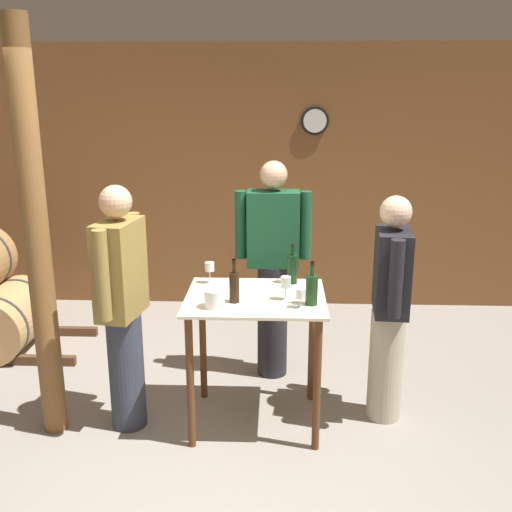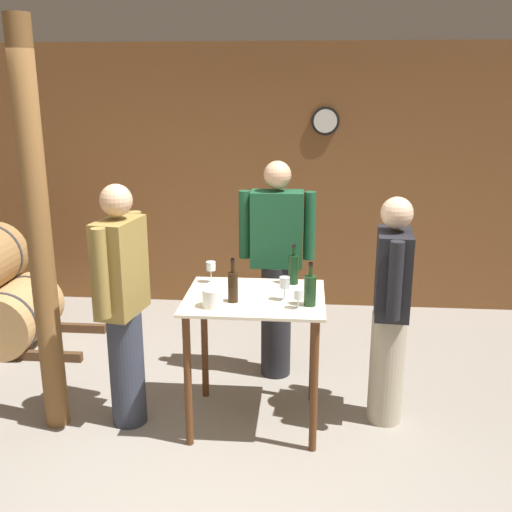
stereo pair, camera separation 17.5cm
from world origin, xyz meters
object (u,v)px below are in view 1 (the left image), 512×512
object	(u,v)px
wine_bottle_far_left	(234,286)
wooden_post	(37,240)
ice_bucket	(215,299)
wine_bottle_center	(312,289)
person_visitor_with_scarf	(273,265)
wine_glass_near_left	(210,268)
wine_bottle_left	(292,268)
person_visitor_bearded	(390,306)
person_host	(122,304)
wine_glass_near_center	(286,283)
wine_glass_near_right	(301,294)

from	to	relation	value
wine_bottle_far_left	wooden_post	bearing A→B (deg)	-178.75
wooden_post	ice_bucket	bearing A→B (deg)	-3.73
wooden_post	wine_bottle_far_left	size ratio (longest dim) A/B	9.27
wine_bottle_center	person_visitor_with_scarf	distance (m)	0.93
wine_bottle_center	wine_glass_near_left	bearing A→B (deg)	150.01
wooden_post	wine_bottle_left	bearing A→B (deg)	14.76
ice_bucket	person_visitor_bearded	size ratio (longest dim) A/B	0.08
wine_bottle_far_left	wine_bottle_left	size ratio (longest dim) A/B	1.01
wine_bottle_center	wine_glass_near_left	distance (m)	0.81
wooden_post	person_host	size ratio (longest dim) A/B	1.60
wine_glass_near_center	person_host	size ratio (longest dim) A/B	0.09
wine_bottle_left	wine_glass_near_center	world-z (taller)	wine_bottle_left
person_host	wine_glass_near_left	bearing A→B (deg)	32.05
wine_bottle_left	person_visitor_bearded	size ratio (longest dim) A/B	0.18
wine_bottle_center	ice_bucket	world-z (taller)	wine_bottle_center
wine_glass_near_center	wine_glass_near_left	bearing A→B (deg)	149.03
wine_bottle_center	ice_bucket	distance (m)	0.62
wine_bottle_left	person_host	world-z (taller)	person_host
wine_glass_near_left	wine_glass_near_center	distance (m)	0.62
wooden_post	wine_bottle_center	distance (m)	1.77
wine_bottle_far_left	wine_glass_near_center	size ratio (longest dim) A/B	1.84
person_visitor_with_scarf	wine_glass_near_right	bearing A→B (deg)	-78.95
wine_glass_near_left	wine_bottle_center	bearing A→B (deg)	-29.99
wine_bottle_left	wine_glass_near_right	xyz separation A→B (m)	(0.04, -0.49, -0.02)
wine_bottle_center	person_host	bearing A→B (deg)	177.13
wine_bottle_far_left	person_host	xyz separation A→B (m)	(-0.75, 0.04, -0.15)
wine_glass_near_left	person_host	distance (m)	0.66
wine_glass_near_right	wine_bottle_left	bearing A→B (deg)	95.08
person_visitor_bearded	wine_bottle_center	bearing A→B (deg)	-156.43
wine_bottle_far_left	wine_glass_near_right	world-z (taller)	wine_bottle_far_left
person_host	person_visitor_with_scarf	distance (m)	1.28
wine_bottle_far_left	person_host	world-z (taller)	person_host
wine_bottle_center	wine_glass_near_right	xyz separation A→B (m)	(-0.07, -0.06, -0.02)
wine_bottle_left	wooden_post	bearing A→B (deg)	-165.24
wine_bottle_far_left	ice_bucket	size ratio (longest dim) A/B	2.22
wine_glass_near_right	ice_bucket	world-z (taller)	wine_glass_near_right
wooden_post	wine_glass_near_right	xyz separation A→B (m)	(1.67, -0.06, -0.32)
wooden_post	wine_glass_near_right	size ratio (longest dim) A/B	21.28
wine_bottle_far_left	person_host	bearing A→B (deg)	177.09
wine_glass_near_center	person_host	bearing A→B (deg)	-178.93
wine_bottle_left	person_visitor_with_scarf	size ratio (longest dim) A/B	0.17
ice_bucket	person_visitor_bearded	bearing A→B (deg)	15.22
wine_bottle_far_left	person_visitor_with_scarf	bearing A→B (deg)	74.45
wine_bottle_center	wooden_post	bearing A→B (deg)	-179.90
ice_bucket	person_host	distance (m)	0.65
wine_glass_near_center	ice_bucket	bearing A→B (deg)	-160.46
wine_bottle_left	wine_glass_near_left	distance (m)	0.58
wine_glass_near_right	person_visitor_with_scarf	xyz separation A→B (m)	(-0.18, 0.95, -0.10)
wine_glass_near_center	person_visitor_with_scarf	bearing A→B (deg)	96.60
wine_glass_near_center	person_host	world-z (taller)	person_host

